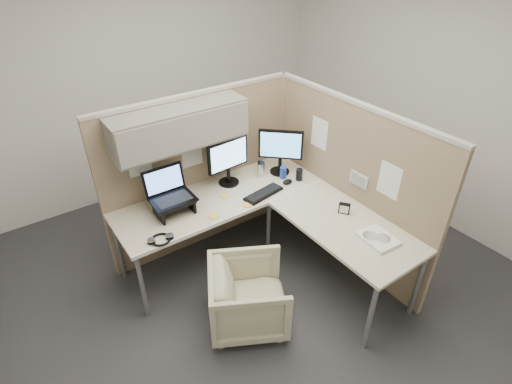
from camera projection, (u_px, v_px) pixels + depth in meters
ground at (262, 281)px, 3.82m from camera, size 4.50×4.50×0.00m
partition_back at (192, 152)px, 3.68m from camera, size 2.00×0.36×1.63m
partition_right at (345, 183)px, 3.76m from camera, size 0.07×2.03×1.63m
desk at (266, 212)px, 3.59m from camera, size 2.00×1.98×0.73m
office_chair at (249, 294)px, 3.27m from camera, size 0.81×0.82×0.64m
monitor_left at (228, 158)px, 3.78m from camera, size 0.44×0.20×0.47m
monitor_right at (281, 148)px, 3.96m from camera, size 0.34×0.33×0.47m
laptop_station at (171, 197)px, 3.46m from camera, size 0.37×0.32×0.38m
keyboard at (264, 194)px, 3.75m from camera, size 0.42×0.20×0.02m
mouse at (287, 182)px, 3.92m from camera, size 0.11×0.07×0.04m
travel_mug at (261, 169)px, 4.00m from camera, size 0.07×0.07×0.16m
soda_can_green at (299, 175)px, 3.95m from camera, size 0.07×0.07×0.12m
soda_can_silver at (283, 173)px, 3.98m from camera, size 0.07×0.07×0.12m
sticky_note_a at (213, 216)px, 3.47m from camera, size 0.08×0.08×0.01m
sticky_note_b at (247, 205)px, 3.61m from camera, size 0.08×0.08×0.01m
sticky_note_d at (225, 196)px, 3.73m from camera, size 0.08×0.08×0.01m
headphones at (161, 239)px, 3.19m from camera, size 0.21×0.20×0.03m
paper_stack at (378, 239)px, 3.20m from camera, size 0.25×0.31×0.03m
desk_clock at (344, 208)px, 3.49m from camera, size 0.09×0.10×0.10m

